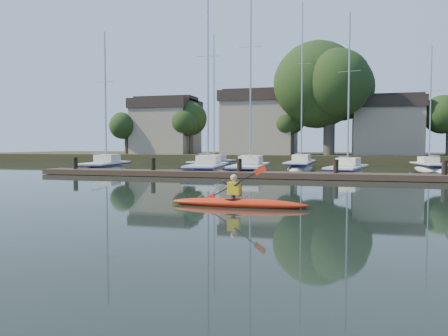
% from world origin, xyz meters
% --- Properties ---
extents(ground, '(160.00, 160.00, 0.00)m').
position_xyz_m(ground, '(0.00, 0.00, 0.00)').
color(ground, black).
rests_on(ground, ground).
extents(kayak, '(4.76, 1.03, 1.52)m').
position_xyz_m(kayak, '(-0.04, 0.98, 0.18)').
color(kayak, red).
rests_on(kayak, ground).
extents(dock, '(34.00, 2.00, 1.80)m').
position_xyz_m(dock, '(0.00, 14.00, 0.20)').
color(dock, '#443527').
rests_on(dock, ground).
extents(sailboat_0, '(3.36, 8.26, 12.73)m').
position_xyz_m(sailboat_0, '(-15.53, 18.99, -0.21)').
color(sailboat_0, silver).
rests_on(sailboat_0, ground).
extents(sailboat_1, '(3.29, 9.37, 15.00)m').
position_xyz_m(sailboat_1, '(-6.35, 17.90, -0.20)').
color(sailboat_1, silver).
rests_on(sailboat_1, ground).
extents(sailboat_2, '(2.83, 9.76, 15.97)m').
position_xyz_m(sailboat_2, '(-3.22, 18.36, -0.20)').
color(sailboat_2, silver).
rests_on(sailboat_2, ground).
extents(sailboat_3, '(3.59, 8.06, 12.59)m').
position_xyz_m(sailboat_3, '(3.71, 18.69, -0.19)').
color(sailboat_3, silver).
rests_on(sailboat_3, ground).
extents(sailboat_5, '(3.56, 8.63, 13.92)m').
position_xyz_m(sailboat_5, '(-8.70, 27.24, -0.17)').
color(sailboat_5, silver).
rests_on(sailboat_5, ground).
extents(sailboat_6, '(2.41, 10.19, 16.12)m').
position_xyz_m(sailboat_6, '(-0.23, 26.69, -0.19)').
color(sailboat_6, silver).
rests_on(sailboat_6, ground).
extents(sailboat_7, '(2.68, 7.35, 11.58)m').
position_xyz_m(sailboat_7, '(10.60, 27.18, -0.17)').
color(sailboat_7, silver).
rests_on(sailboat_7, ground).
extents(shore, '(90.00, 25.25, 12.75)m').
position_xyz_m(shore, '(1.61, 40.29, 3.23)').
color(shore, '#29341A').
rests_on(shore, ground).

